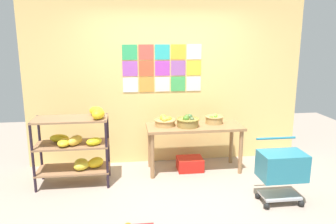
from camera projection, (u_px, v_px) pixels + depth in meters
ground at (183, 205)px, 4.11m from camera, size 9.09×9.09×0.00m
back_wall_with_art at (167, 76)px, 5.31m from camera, size 4.46×0.07×2.84m
banana_shelf_unit at (78, 144)px, 4.58m from camera, size 1.00×0.48×1.10m
display_table at (194, 132)px, 5.05m from camera, size 1.46×0.57×0.72m
fruit_basket_back_left at (214, 119)px, 5.14m from camera, size 0.29×0.29×0.15m
fruit_basket_left at (165, 121)px, 5.00m from camera, size 0.32×0.32×0.17m
fruit_basket_back_right at (188, 121)px, 4.96m from camera, size 0.35×0.35×0.18m
produce_crate_under_table at (190, 164)px, 5.17m from camera, size 0.39×0.32×0.20m
shopping_cart at (282, 168)px, 4.07m from camera, size 0.55×0.41×0.80m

